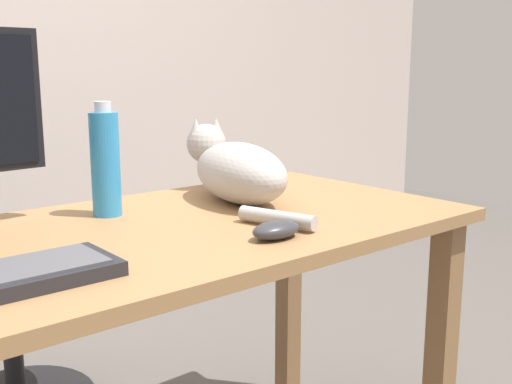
# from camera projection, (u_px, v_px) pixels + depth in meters

# --- Properties ---
(desk) EXTENTS (1.57, 0.69, 0.74)m
(desk) POSITION_uv_depth(u_px,v_px,m) (126.00, 283.00, 1.27)
(desk) COLOR #9E7247
(desk) RESTS_ON ground_plane
(cat) EXTENTS (0.26, 0.60, 0.20)m
(cat) POSITION_uv_depth(u_px,v_px,m) (236.00, 169.00, 1.56)
(cat) COLOR #B2ADA8
(cat) RESTS_ON desk
(computer_mouse) EXTENTS (0.11, 0.06, 0.04)m
(computer_mouse) POSITION_uv_depth(u_px,v_px,m) (276.00, 230.00, 1.22)
(computer_mouse) COLOR #333338
(computer_mouse) RESTS_ON desk
(water_bottle) EXTENTS (0.07, 0.07, 0.26)m
(water_bottle) POSITION_uv_depth(u_px,v_px,m) (105.00, 163.00, 1.39)
(water_bottle) COLOR #2D8CD1
(water_bottle) RESTS_ON desk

